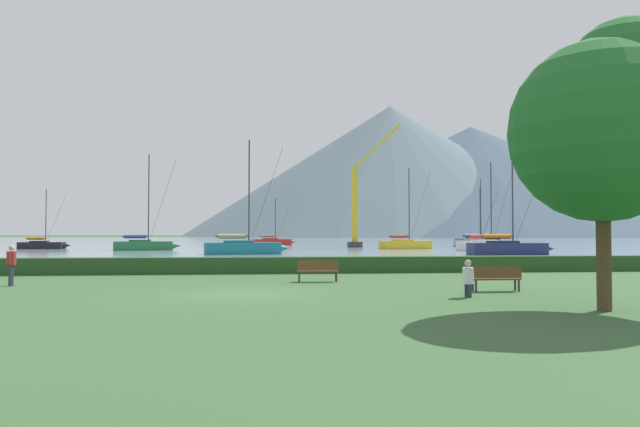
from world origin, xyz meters
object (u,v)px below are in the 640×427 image
(sailboat_slip_2, at_px, (478,241))
(park_bench_under_tree, at_px, (318,270))
(park_bench_near_path, at_px, (496,277))
(sailboat_slip_1, at_px, (144,245))
(person_seated_viewer, at_px, (468,277))
(sailboat_slip_8, at_px, (244,247))
(sailboat_slip_5, at_px, (488,245))
(sailboat_slip_10, at_px, (42,245))
(park_tree, at_px, (607,119))
(sailboat_slip_7, at_px, (478,242))
(sailboat_slip_6, at_px, (273,241))
(person_standing_walker, at_px, (11,262))
(sailboat_slip_11, at_px, (406,244))
(sailboat_slip_4, at_px, (508,248))
(dock_crane, at_px, (357,209))

(sailboat_slip_2, xyz_separation_m, park_bench_under_tree, (-34.92, -73.95, -0.16))
(park_bench_near_path, bearing_deg, sailboat_slip_1, 112.46)
(park_bench_under_tree, distance_m, person_seated_viewer, 8.09)
(park_bench_near_path, bearing_deg, sailboat_slip_8, 104.33)
(sailboat_slip_2, height_order, sailboat_slip_8, sailboat_slip_8)
(sailboat_slip_5, xyz_separation_m, sailboat_slip_10, (-55.23, 14.64, -0.13))
(sailboat_slip_10, relative_size, person_seated_viewer, 6.30)
(park_bench_near_path, xyz_separation_m, park_bench_under_tree, (-6.08, 4.96, 0.00))
(sailboat_slip_5, bearing_deg, park_bench_near_path, -123.52)
(park_tree, bearing_deg, sailboat_slip_7, 72.16)
(sailboat_slip_2, bearing_deg, sailboat_slip_6, 171.10)
(person_standing_walker, bearing_deg, sailboat_slip_11, 57.98)
(sailboat_slip_4, height_order, person_standing_walker, sailboat_slip_4)
(park_tree, bearing_deg, sailboat_slip_5, 71.96)
(sailboat_slip_1, bearing_deg, park_bench_under_tree, -82.18)
(sailboat_slip_7, height_order, sailboat_slip_8, sailboat_slip_8)
(dock_crane, bearing_deg, sailboat_slip_8, -120.42)
(sailboat_slip_10, distance_m, dock_crane, 43.37)
(sailboat_slip_11, bearing_deg, park_bench_near_path, -114.83)
(sailboat_slip_5, relative_size, person_standing_walker, 6.34)
(sailboat_slip_7, height_order, sailboat_slip_10, sailboat_slip_7)
(sailboat_slip_4, xyz_separation_m, dock_crane, (-9.72, 31.08, 4.85))
(person_seated_viewer, bearing_deg, dock_crane, 72.16)
(sailboat_slip_1, distance_m, park_bench_under_tree, 52.00)
(sailboat_slip_5, height_order, park_bench_under_tree, sailboat_slip_5)
(person_seated_viewer, bearing_deg, sailboat_slip_7, 57.81)
(park_bench_near_path, bearing_deg, sailboat_slip_2, 69.92)
(park_tree, height_order, dock_crane, dock_crane)
(person_seated_viewer, bearing_deg, sailboat_slip_4, 53.61)
(sailboat_slip_6, bearing_deg, sailboat_slip_5, -69.95)
(sailboat_slip_6, relative_size, dock_crane, 0.44)
(sailboat_slip_1, bearing_deg, sailboat_slip_5, -20.18)
(park_bench_near_path, height_order, park_bench_under_tree, same)
(park_bench_near_path, xyz_separation_m, park_tree, (0.97, -5.58, 4.77))
(sailboat_slip_2, relative_size, sailboat_slip_11, 1.06)
(sailboat_slip_6, distance_m, sailboat_slip_8, 44.80)
(sailboat_slip_5, height_order, dock_crane, dock_crane)
(sailboat_slip_7, bearing_deg, sailboat_slip_1, -172.37)
(sailboat_slip_11, relative_size, person_standing_walker, 6.50)
(sailboat_slip_6, xyz_separation_m, park_tree, (7.05, -89.62, 4.69))
(sailboat_slip_10, relative_size, park_tree, 0.97)
(person_standing_walker, bearing_deg, sailboat_slip_5, 46.54)
(sailboat_slip_1, xyz_separation_m, park_bench_under_tree, (16.38, -49.35, -0.14))
(sailboat_slip_5, bearing_deg, sailboat_slip_4, -115.02)
(sailboat_slip_4, bearing_deg, park_bench_under_tree, -124.38)
(sailboat_slip_6, xyz_separation_m, person_seated_viewer, (4.34, -85.90, 0.07))
(sailboat_slip_7, bearing_deg, sailboat_slip_6, 143.94)
(sailboat_slip_4, bearing_deg, person_standing_walker, -136.54)
(park_bench_near_path, distance_m, park_tree, 7.41)
(sailboat_slip_7, distance_m, person_standing_walker, 77.17)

